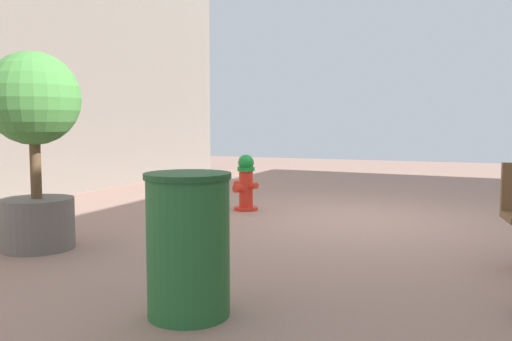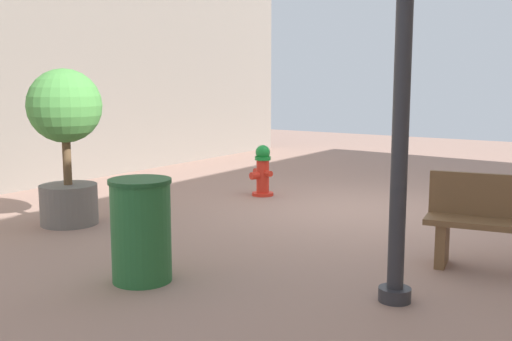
# 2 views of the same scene
# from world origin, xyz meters

# --- Properties ---
(ground_plane) EXTENTS (23.40, 23.40, 0.00)m
(ground_plane) POSITION_xyz_m (0.00, 0.00, 0.00)
(ground_plane) COLOR #9E7A6B
(fire_hydrant) EXTENTS (0.44, 0.42, 0.84)m
(fire_hydrant) POSITION_xyz_m (1.77, -0.17, 0.42)
(fire_hydrant) COLOR red
(fire_hydrant) RESTS_ON ground_plane
(planter_tree) EXTENTS (0.95, 0.95, 2.04)m
(planter_tree) POSITION_xyz_m (2.81, 2.91, 1.23)
(planter_tree) COLOR slate
(planter_tree) RESTS_ON ground_plane
(street_lamp) EXTENTS (0.36, 0.36, 3.69)m
(street_lamp) POSITION_xyz_m (-1.80, 3.24, 2.30)
(street_lamp) COLOR #2D2D33
(street_lamp) RESTS_ON ground_plane
(trash_bin) EXTENTS (0.59, 0.59, 0.98)m
(trash_bin) POSITION_xyz_m (0.40, 4.05, 0.49)
(trash_bin) COLOR #266633
(trash_bin) RESTS_ON ground_plane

